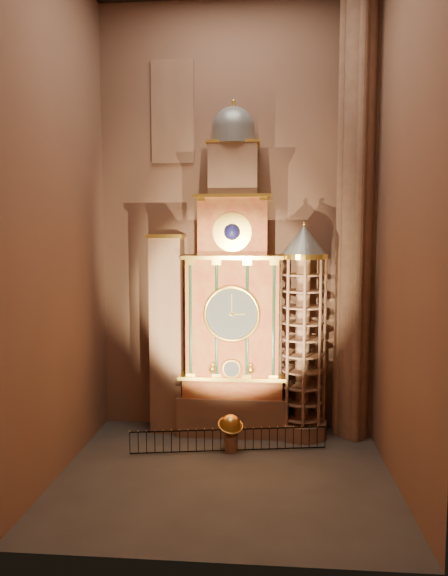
# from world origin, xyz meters

# --- Properties ---
(floor) EXTENTS (14.00, 14.00, 0.00)m
(floor) POSITION_xyz_m (0.00, 0.00, 0.00)
(floor) COLOR #383330
(floor) RESTS_ON ground
(wall_back) EXTENTS (22.00, 0.00, 22.00)m
(wall_back) POSITION_xyz_m (0.00, 6.00, 11.00)
(wall_back) COLOR #8A5C4A
(wall_back) RESTS_ON floor
(wall_left) EXTENTS (0.00, 22.00, 22.00)m
(wall_left) POSITION_xyz_m (-7.00, 0.00, 11.00)
(wall_left) COLOR #8A5C4A
(wall_left) RESTS_ON floor
(wall_right) EXTENTS (0.00, 22.00, 22.00)m
(wall_right) POSITION_xyz_m (7.00, 0.00, 11.00)
(wall_right) COLOR #8A5C4A
(wall_right) RESTS_ON floor
(astronomical_clock) EXTENTS (5.60, 2.41, 16.70)m
(astronomical_clock) POSITION_xyz_m (0.00, 4.96, 6.68)
(astronomical_clock) COLOR #8C634C
(astronomical_clock) RESTS_ON floor
(portrait_tower) EXTENTS (1.80, 1.60, 10.20)m
(portrait_tower) POSITION_xyz_m (-3.40, 4.98, 5.15)
(portrait_tower) COLOR #8C634C
(portrait_tower) RESTS_ON floor
(stair_turret) EXTENTS (2.50, 2.50, 10.80)m
(stair_turret) POSITION_xyz_m (3.50, 4.70, 5.27)
(stair_turret) COLOR #8C634C
(stair_turret) RESTS_ON floor
(gothic_pier) EXTENTS (2.04, 2.04, 22.00)m
(gothic_pier) POSITION_xyz_m (6.10, 5.00, 11.00)
(gothic_pier) COLOR #8C634C
(gothic_pier) RESTS_ON floor
(stained_glass_window) EXTENTS (2.20, 0.14, 5.20)m
(stained_glass_window) POSITION_xyz_m (-3.20, 5.92, 16.50)
(stained_glass_window) COLOR navy
(stained_glass_window) RESTS_ON wall_back
(celestial_globe) EXTENTS (1.54, 1.50, 1.75)m
(celestial_globe) POSITION_xyz_m (0.05, 2.49, 1.05)
(celestial_globe) COLOR #8C634C
(celestial_globe) RESTS_ON floor
(iron_railing) EXTENTS (9.06, 1.53, 1.06)m
(iron_railing) POSITION_xyz_m (-0.01, 2.33, 0.58)
(iron_railing) COLOR black
(iron_railing) RESTS_ON floor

